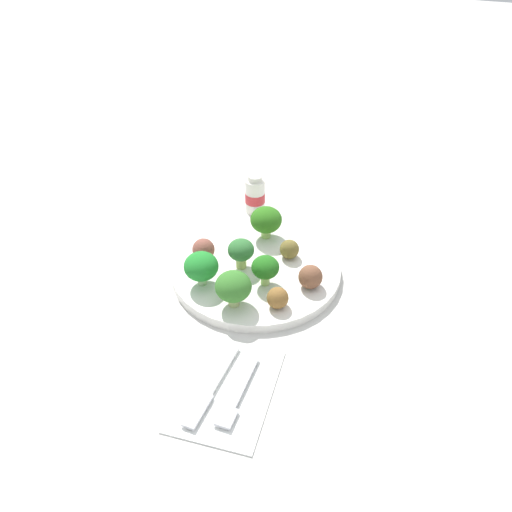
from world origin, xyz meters
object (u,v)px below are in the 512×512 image
(broccoli_floret_mid_left, at_px, (241,251))
(meatball_back_right, at_px, (203,249))
(meatball_mid_left, at_px, (289,249))
(knife, at_px, (211,388))
(napkin, at_px, (226,389))
(fork, at_px, (237,395))
(yogurt_bottle, at_px, (255,195))
(broccoli_floret_back_right, at_px, (265,268))
(meatball_mid_right, at_px, (278,298))
(broccoli_floret_near_rim, at_px, (266,220))
(meatball_far_rim, at_px, (310,277))
(plate, at_px, (256,269))
(broccoli_floret_front_right, at_px, (201,267))
(broccoli_floret_back_left, at_px, (233,287))

(broccoli_floret_mid_left, xyz_separation_m, meatball_back_right, (-0.00, -0.07, -0.01))
(meatball_mid_left, relative_size, knife, 0.22)
(napkin, relative_size, fork, 1.41)
(broccoli_floret_mid_left, distance_m, yogurt_bottle, 0.19)
(broccoli_floret_back_right, bearing_deg, meatball_mid_right, 35.76)
(meatball_mid_right, xyz_separation_m, meatball_back_right, (-0.08, -0.15, 0.00))
(broccoli_floret_near_rim, bearing_deg, fork, 9.68)
(meatball_far_rim, distance_m, meatball_mid_right, 0.07)
(plate, relative_size, fork, 2.32)
(broccoli_floret_back_right, relative_size, meatball_mid_left, 1.57)
(plate, distance_m, broccoli_floret_front_right, 0.11)
(broccoli_floret_front_right, relative_size, knife, 0.39)
(broccoli_floret_near_rim, bearing_deg, broccoli_floret_front_right, -22.15)
(meatball_mid_left, bearing_deg, knife, -6.43)
(broccoli_floret_mid_left, height_order, napkin, broccoli_floret_mid_left)
(plate, bearing_deg, napkin, 7.65)
(broccoli_floret_back_right, height_order, meatball_mid_left, broccoli_floret_back_right)
(meatball_mid_left, height_order, meatball_back_right, meatball_back_right)
(yogurt_bottle, bearing_deg, fork, 13.87)
(broccoli_floret_front_right, xyz_separation_m, knife, (0.18, 0.08, -0.04))
(meatball_mid_left, bearing_deg, broccoli_floret_mid_left, -55.17)
(broccoli_floret_near_rim, distance_m, knife, 0.34)
(plate, distance_m, napkin, 0.25)
(broccoli_floret_mid_left, height_order, meatball_far_rim, broccoli_floret_mid_left)
(meatball_mid_left, height_order, knife, meatball_mid_left)
(broccoli_floret_back_left, bearing_deg, broccoli_floret_near_rim, -179.49)
(broccoli_floret_near_rim, distance_m, broccoli_floret_front_right, 0.16)
(plate, bearing_deg, broccoli_floret_mid_left, -66.30)
(knife, bearing_deg, broccoli_floret_near_rim, -176.45)
(fork, xyz_separation_m, knife, (-0.00, -0.04, -0.00))
(broccoli_floret_back_right, height_order, yogurt_bottle, yogurt_bottle)
(broccoli_floret_mid_left, relative_size, broccoli_floret_back_right, 1.02)
(broccoli_floret_back_right, xyz_separation_m, meatball_far_rim, (-0.01, 0.07, -0.01))
(broccoli_floret_mid_left, height_order, fork, broccoli_floret_mid_left)
(yogurt_bottle, bearing_deg, knife, 9.25)
(broccoli_floret_mid_left, xyz_separation_m, broccoli_floret_front_right, (0.06, -0.05, 0.00))
(broccoli_floret_near_rim, height_order, broccoli_floret_back_right, broccoli_floret_near_rim)
(yogurt_bottle, bearing_deg, broccoli_floret_near_rim, 26.83)
(broccoli_floret_back_left, height_order, yogurt_bottle, yogurt_bottle)
(knife, bearing_deg, plate, -176.80)
(broccoli_floret_near_rim, relative_size, knife, 0.40)
(meatball_mid_left, relative_size, meatball_back_right, 0.87)
(meatball_back_right, bearing_deg, meatball_mid_left, 108.38)
(meatball_mid_left, distance_m, knife, 0.29)
(yogurt_bottle, bearing_deg, meatball_mid_right, 23.57)
(broccoli_floret_front_right, distance_m, meatball_mid_right, 0.13)
(broccoli_floret_mid_left, distance_m, napkin, 0.25)
(broccoli_floret_back_right, height_order, fork, broccoli_floret_back_right)
(plate, relative_size, broccoli_floret_mid_left, 5.37)
(yogurt_bottle, bearing_deg, broccoli_floret_back_right, 20.75)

